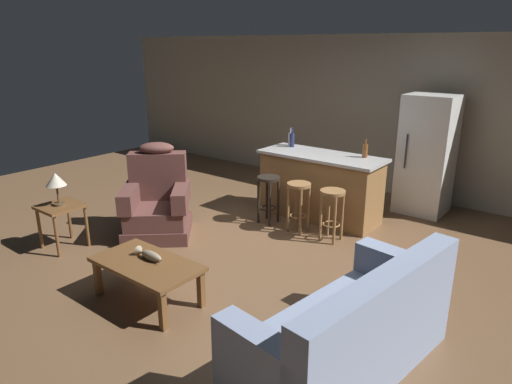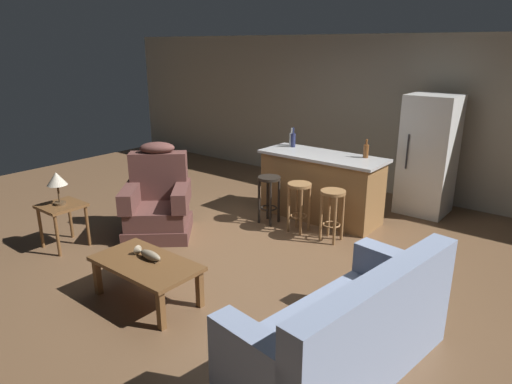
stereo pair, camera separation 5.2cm
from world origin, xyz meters
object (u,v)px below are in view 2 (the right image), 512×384
(end_table, at_px, (62,212))
(table_lamp, at_px, (57,180))
(fish_figurine, at_px, (148,255))
(kitchen_island, at_px, (321,186))
(coffee_table, at_px, (146,267))
(bottle_tall_green, at_px, (292,139))
(bar_stool_right, at_px, (332,206))
(recliner_near_lamp, at_px, (158,203))
(bar_stool_left, at_px, (269,191))
(couch, at_px, (347,334))
(bar_stool_middle, at_px, (299,198))
(refrigerator, at_px, (428,155))
(bottle_short_amber, at_px, (366,151))
(bottle_wine_dark, at_px, (293,140))

(end_table, height_order, table_lamp, table_lamp)
(fish_figurine, distance_m, kitchen_island, 2.99)
(coffee_table, distance_m, bottle_tall_green, 3.39)
(bar_stool_right, bearing_deg, recliner_near_lamp, -148.16)
(table_lamp, bearing_deg, end_table, 26.83)
(bar_stool_left, bearing_deg, end_table, -123.85)
(recliner_near_lamp, height_order, end_table, recliner_near_lamp)
(bar_stool_right, distance_m, bottle_tall_green, 1.61)
(couch, relative_size, bar_stool_middle, 2.93)
(recliner_near_lamp, bearing_deg, couch, 32.82)
(refrigerator, bearing_deg, kitchen_island, -132.27)
(table_lamp, xyz_separation_m, bar_stool_middle, (2.03, 2.25, -0.40))
(fish_figurine, height_order, bar_stool_right, bar_stool_right)
(fish_figurine, relative_size, end_table, 0.61)
(bar_stool_middle, distance_m, bottle_short_amber, 1.14)
(table_lamp, xyz_separation_m, kitchen_island, (1.98, 2.88, -0.39))
(coffee_table, bearing_deg, bar_stool_middle, 85.58)
(table_lamp, height_order, bottle_short_amber, bottle_short_amber)
(coffee_table, xyz_separation_m, bar_stool_right, (0.69, 2.41, 0.11))
(fish_figurine, height_order, table_lamp, table_lamp)
(coffee_table, height_order, bottle_short_amber, bottle_short_amber)
(bar_stool_right, bearing_deg, couch, -57.78)
(couch, bearing_deg, bottle_short_amber, -58.22)
(coffee_table, bearing_deg, bar_stool_left, 97.53)
(couch, relative_size, bottle_wine_dark, 6.72)
(bar_stool_right, bearing_deg, fish_figurine, -107.13)
(bottle_tall_green, bearing_deg, bottle_wine_dark, -44.18)
(end_table, bearing_deg, table_lamp, -153.17)
(couch, distance_m, bar_stool_right, 2.52)
(fish_figurine, distance_m, bottle_wine_dark, 3.22)
(table_lamp, relative_size, bar_stool_middle, 0.60)
(couch, bearing_deg, bottle_tall_green, -41.62)
(end_table, distance_m, refrigerator, 5.12)
(bottle_short_amber, bearing_deg, bottle_wine_dark, -177.36)
(fish_figurine, bearing_deg, end_table, 176.66)
(coffee_table, height_order, bar_stool_right, bar_stool_right)
(recliner_near_lamp, relative_size, bar_stool_right, 1.76)
(kitchen_island, height_order, refrigerator, refrigerator)
(bar_stool_left, distance_m, bottle_wine_dark, 0.99)
(coffee_table, xyz_separation_m, fish_figurine, (-0.03, 0.06, 0.10))
(couch, height_order, bar_stool_middle, couch)
(couch, height_order, bar_stool_left, couch)
(kitchen_island, relative_size, bar_stool_left, 2.65)
(bar_stool_left, height_order, bar_stool_right, same)
(fish_figurine, distance_m, bar_stool_middle, 2.36)
(fish_figurine, bearing_deg, kitchen_island, 86.59)
(table_lamp, xyz_separation_m, bottle_wine_dark, (1.38, 3.04, 0.19))
(kitchen_island, distance_m, bottle_short_amber, 0.83)
(couch, xyz_separation_m, recliner_near_lamp, (-3.29, 0.92, 0.08))
(fish_figurine, relative_size, bottle_wine_dark, 1.15)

